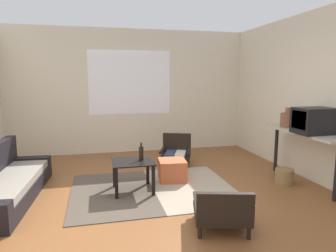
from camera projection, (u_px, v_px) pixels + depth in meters
ground_plane at (158, 204)px, 3.98m from camera, size 7.80×7.80×0.00m
far_wall_with_window at (130, 91)px, 6.71m from camera, size 5.60×0.13×2.70m
side_wall_right at (322, 97)px, 4.67m from camera, size 0.12×6.60×2.70m
area_rug at (153, 189)px, 4.50m from camera, size 2.37×1.85×0.01m
couch at (4, 184)px, 4.08m from camera, size 0.82×2.14×0.70m
coffee_table at (133, 167)px, 4.37m from camera, size 0.60×0.56×0.46m
armchair_by_window at (176, 151)px, 5.83m from camera, size 0.71×0.69×0.57m
armchair_striped_foreground at (222, 210)px, 3.27m from camera, size 0.72×0.74×0.50m
ottoman_orange at (172, 170)px, 4.87m from camera, size 0.47×0.47×0.34m
console_shelf at (304, 137)px, 4.63m from camera, size 0.40×1.52×0.84m
crt_television at (315, 121)px, 4.37m from camera, size 0.55×0.40×0.38m
clay_vase at (288, 119)px, 4.98m from camera, size 0.26×0.26×0.32m
glass_bottle at (141, 153)px, 4.39m from camera, size 0.07×0.07×0.26m
wicker_basket at (284, 176)px, 4.74m from camera, size 0.28×0.28×0.23m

